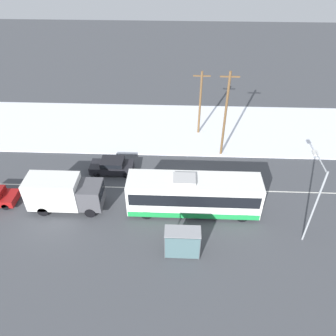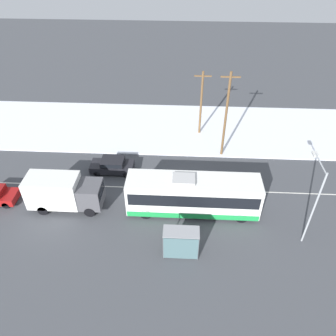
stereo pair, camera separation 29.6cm
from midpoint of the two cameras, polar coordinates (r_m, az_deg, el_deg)
ground_plane at (r=30.24m, az=3.93°, el=-3.73°), size 120.00×120.00×0.00m
snow_lot at (r=38.97m, az=3.93°, el=6.94°), size 80.00×11.22×0.12m
lane_marking_center at (r=30.24m, az=3.93°, el=-3.73°), size 60.00×0.12×0.00m
city_bus at (r=27.15m, az=4.68°, el=-4.71°), size 10.87×2.57×3.53m
box_truck at (r=28.73m, az=-17.53°, el=-3.93°), size 6.21×2.30×3.12m
sedan_car at (r=32.15m, az=-9.39°, el=0.53°), size 4.13×1.80×1.47m
pedestrian_at_stop at (r=25.06m, az=3.31°, el=-11.24°), size 0.66×0.29×1.83m
bus_shelter at (r=23.83m, az=2.64°, el=-12.61°), size 2.58×1.20×2.40m
streetlamp at (r=25.56m, az=24.47°, el=-4.16°), size 0.36×2.81×6.73m
utility_pole_roadside at (r=32.47m, az=10.33°, el=9.07°), size 1.80×0.24×9.04m
utility_pole_snowlot at (r=36.34m, az=6.03°, el=11.25°), size 1.80×0.24×7.38m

